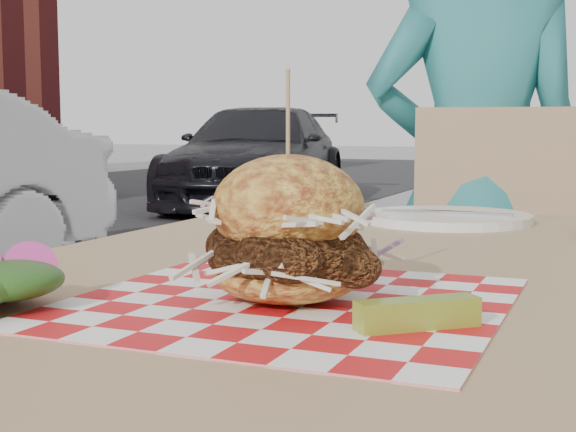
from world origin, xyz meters
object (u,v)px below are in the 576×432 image
patio_table (369,331)px  sandwich (288,238)px  patio_chair (486,280)px  diner (477,184)px  car_dark (259,156)px

patio_table → sandwich: 0.26m
patio_table → patio_chair: bearing=91.1°
diner → car_dark: 7.55m
patio_chair → patio_table: bearing=-100.6°
car_dark → diner: bearing=-72.8°
patio_chair → sandwich: patio_chair is taller
car_dark → sandwich: (3.70, -8.02, 0.22)m
diner → sandwich: 1.40m
patio_chair → sandwich: size_ratio=4.84×
car_dark → sandwich: bearing=-76.8°
car_dark → patio_chair: 7.72m
patio_chair → sandwich: bearing=-101.0°
diner → sandwich: diner is taller
patio_table → patio_chair: 1.01m
diner → patio_table: 1.18m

